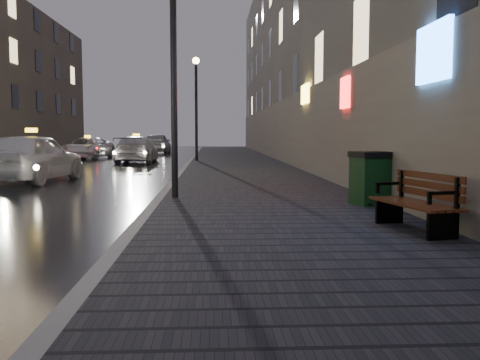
% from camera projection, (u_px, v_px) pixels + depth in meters
% --- Properties ---
extents(sidewalk, '(4.60, 58.00, 0.15)m').
position_uv_depth(sidewalk, '(237.00, 163.00, 26.78)').
color(sidewalk, black).
rests_on(sidewalk, ground).
extents(curb, '(0.20, 58.00, 0.15)m').
position_uv_depth(curb, '(189.00, 163.00, 26.66)').
color(curb, slate).
rests_on(curb, ground).
extents(curb_far, '(0.20, 58.00, 0.15)m').
position_uv_depth(curb_far, '(7.00, 164.00, 26.20)').
color(curb_far, slate).
rests_on(curb_far, ground).
extents(building_near, '(1.80, 50.00, 13.00)m').
position_uv_depth(building_near, '(290.00, 46.00, 30.36)').
color(building_near, '#605B54').
rests_on(building_near, ground).
extents(building_far_c, '(6.00, 22.00, 11.00)m').
position_uv_depth(building_far_c, '(13.00, 85.00, 43.33)').
color(building_far_c, '#6B6051').
rests_on(building_far_c, ground).
extents(lamp_near, '(0.36, 0.36, 5.28)m').
position_uv_depth(lamp_near, '(173.00, 43.00, 11.45)').
color(lamp_near, black).
rests_on(lamp_near, sidewalk).
extents(lamp_far, '(0.36, 0.36, 5.28)m').
position_uv_depth(lamp_far, '(196.00, 96.00, 27.37)').
color(lamp_far, black).
rests_on(lamp_far, sidewalk).
extents(bench, '(0.88, 1.73, 0.84)m').
position_uv_depth(bench, '(418.00, 202.00, 7.71)').
color(bench, black).
rests_on(bench, sidewalk).
extents(trash_bin, '(0.83, 0.83, 1.05)m').
position_uv_depth(trash_bin, '(371.00, 178.00, 10.53)').
color(trash_bin, black).
rests_on(trash_bin, sidewalk).
extents(taxi_near, '(2.47, 4.86, 1.59)m').
position_uv_depth(taxi_near, '(32.00, 157.00, 17.01)').
color(taxi_near, silver).
rests_on(taxi_near, ground).
extents(taxi_mid, '(2.03, 4.86, 1.40)m').
position_uv_depth(taxi_mid, '(137.00, 149.00, 28.37)').
color(taxi_mid, silver).
rests_on(taxi_mid, ground).
extents(taxi_far, '(2.72, 4.92, 1.30)m').
position_uv_depth(taxi_far, '(88.00, 148.00, 33.09)').
color(taxi_far, white).
rests_on(taxi_far, ground).
extents(car_far, '(1.87, 4.63, 1.57)m').
position_uv_depth(car_far, '(157.00, 143.00, 40.97)').
color(car_far, '#9F9FA7').
rests_on(car_far, ground).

